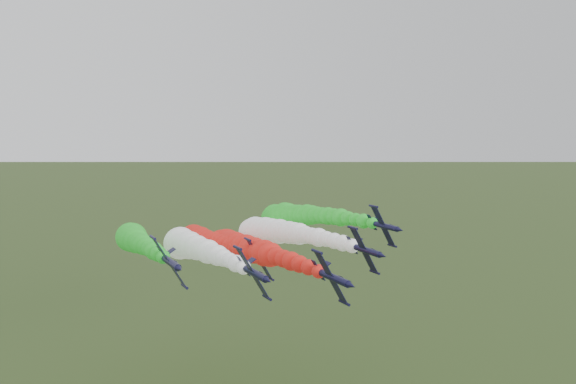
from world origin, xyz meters
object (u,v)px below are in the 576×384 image
object	(u,v)px
jet_inner_left	(185,245)
jet_outer_right	(288,216)
jet_outer_left	(132,238)
jet_inner_right	(266,232)
jet_lead	(234,247)
jet_trail	(200,239)

from	to	relation	value
jet_inner_left	jet_outer_right	bearing A→B (deg)	19.01
jet_outer_right	jet_outer_left	bearing A→B (deg)	-174.46
jet_inner_right	jet_outer_left	bearing A→B (deg)	169.32
jet_inner_right	jet_outer_right	world-z (taller)	jet_outer_right
jet_lead	jet_trail	xyz separation A→B (m)	(1.78, 25.28, -3.21)
jet_outer_left	jet_trail	size ratio (longest dim) A/B	0.99
jet_lead	jet_inner_left	xyz separation A→B (m)	(-7.54, 7.45, -0.19)
jet_inner_left	jet_outer_left	bearing A→B (deg)	145.44
jet_outer_right	jet_trail	size ratio (longest dim) A/B	0.99
jet_outer_left	jet_inner_right	bearing A→B (deg)	-10.68
jet_inner_right	jet_outer_left	distance (m)	28.36
jet_inner_right	jet_trail	size ratio (longest dim) A/B	0.99
jet_inner_right	jet_trail	world-z (taller)	jet_inner_right
jet_lead	jet_inner_right	distance (m)	14.06
jet_inner_right	jet_inner_left	bearing A→B (deg)	-176.83
jet_inner_left	jet_outer_right	xyz separation A→B (m)	(29.02, 10.00, 2.13)
jet_lead	jet_trail	bearing A→B (deg)	85.97
jet_inner_left	jet_inner_right	size ratio (longest dim) A/B	1.00
jet_lead	jet_outer_left	size ratio (longest dim) A/B	1.00
jet_inner_left	jet_inner_right	bearing A→B (deg)	3.17
jet_outer_right	jet_trail	xyz separation A→B (m)	(-19.69, 7.84, -5.15)
jet_trail	jet_outer_right	bearing A→B (deg)	-21.70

